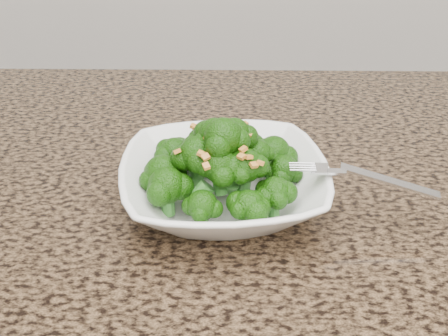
# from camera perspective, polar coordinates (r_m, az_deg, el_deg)

# --- Properties ---
(granite_counter) EXTENTS (1.64, 1.04, 0.03)m
(granite_counter) POSITION_cam_1_polar(r_m,az_deg,el_deg) (0.59, -0.93, -9.28)
(granite_counter) COLOR brown
(granite_counter) RESTS_ON cabinet
(bowl) EXTENTS (0.25, 0.25, 0.06)m
(bowl) POSITION_cam_1_polar(r_m,az_deg,el_deg) (0.63, 0.00, -1.72)
(bowl) COLOR white
(bowl) RESTS_ON granite_counter
(broccoli_pile) EXTENTS (0.20, 0.20, 0.07)m
(broccoli_pile) POSITION_cam_1_polar(r_m,az_deg,el_deg) (0.60, 0.00, 3.51)
(broccoli_pile) COLOR #1A5009
(broccoli_pile) RESTS_ON bowl
(garlic_topping) EXTENTS (0.12, 0.12, 0.01)m
(garlic_topping) POSITION_cam_1_polar(r_m,az_deg,el_deg) (0.58, 0.00, 6.95)
(garlic_topping) COLOR gold
(garlic_topping) RESTS_ON broccoli_pile
(fork) EXTENTS (0.18, 0.06, 0.01)m
(fork) POSITION_cam_1_polar(r_m,az_deg,el_deg) (0.60, 11.69, -0.40)
(fork) COLOR silver
(fork) RESTS_ON bowl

